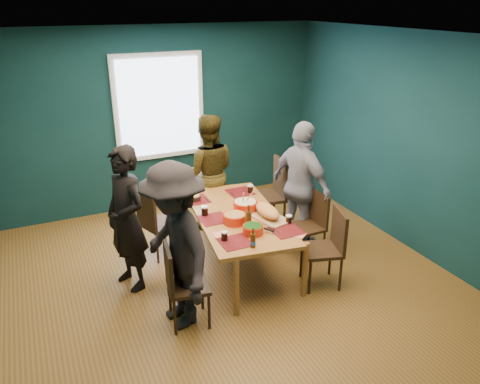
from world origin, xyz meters
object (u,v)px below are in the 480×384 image
(person_near_left, at_px, (175,247))
(chair_left_far, at_px, (154,220))
(bowl_salad, at_px, (235,218))
(cutting_board, at_px, (267,212))
(person_far_left, at_px, (127,219))
(chair_right_mid, at_px, (312,220))
(chair_right_near, at_px, (330,243))
(person_back, at_px, (208,172))
(dining_table, at_px, (238,219))
(bowl_dumpling, at_px, (245,206))
(person_right, at_px, (301,186))
(chair_left_near, at_px, (179,280))
(bowl_herbs, at_px, (253,229))
(chair_left_mid, at_px, (173,249))
(chair_right_far, at_px, (273,190))

(person_near_left, bearing_deg, chair_left_far, 167.97)
(bowl_salad, relative_size, cutting_board, 0.37)
(person_far_left, xyz_separation_m, cutting_board, (1.52, -0.38, -0.05))
(chair_right_mid, relative_size, chair_right_near, 0.92)
(person_back, relative_size, person_near_left, 0.96)
(person_near_left, bearing_deg, dining_table, 118.86)
(chair_right_mid, relative_size, cutting_board, 1.19)
(chair_left_far, xyz_separation_m, bowl_dumpling, (0.96, -0.61, 0.26))
(person_right, height_order, person_near_left, person_near_left)
(chair_left_near, distance_m, person_far_left, 0.99)
(chair_right_mid, bearing_deg, bowl_herbs, -161.04)
(dining_table, relative_size, bowl_salad, 7.58)
(chair_right_near, xyz_separation_m, cutting_board, (-0.51, 0.53, 0.25))
(chair_left_mid, bearing_deg, person_right, 22.47)
(chair_left_near, height_order, person_far_left, person_far_left)
(bowl_salad, relative_size, bowl_dumpling, 0.89)
(bowl_dumpling, bearing_deg, chair_right_near, -51.05)
(chair_right_mid, bearing_deg, chair_right_far, 94.77)
(person_back, bearing_deg, chair_left_mid, 74.79)
(chair_right_mid, xyz_separation_m, bowl_herbs, (-1.01, -0.38, 0.27))
(chair_right_near, distance_m, person_far_left, 2.24)
(chair_left_far, height_order, chair_left_mid, chair_left_far)
(chair_left_mid, bearing_deg, bowl_salad, 6.40)
(dining_table, distance_m, bowl_dumpling, 0.19)
(chair_right_far, relative_size, person_right, 0.61)
(chair_right_near, bearing_deg, chair_left_near, -164.32)
(chair_left_far, relative_size, chair_right_far, 0.85)
(chair_right_near, bearing_deg, cutting_board, 150.24)
(chair_right_mid, distance_m, person_near_left, 2.04)
(chair_left_mid, xyz_separation_m, chair_right_mid, (1.78, -0.03, 0.00))
(dining_table, height_order, chair_left_far, chair_left_far)
(chair_left_far, xyz_separation_m, person_back, (0.92, 0.52, 0.31))
(person_far_left, xyz_separation_m, bowl_herbs, (1.20, -0.66, -0.07))
(person_right, bearing_deg, dining_table, 88.47)
(chair_left_near, relative_size, person_near_left, 0.51)
(dining_table, relative_size, chair_left_near, 2.26)
(chair_right_mid, height_order, person_right, person_right)
(chair_left_far, bearing_deg, person_right, -34.70)
(chair_right_mid, height_order, bowl_herbs, chair_right_mid)
(dining_table, distance_m, chair_left_near, 1.22)
(chair_left_mid, xyz_separation_m, person_back, (0.91, 1.28, 0.33))
(chair_right_near, bearing_deg, chair_left_mid, 173.82)
(person_back, xyz_separation_m, bowl_salad, (-0.21, -1.37, -0.05))
(chair_left_far, relative_size, chair_right_mid, 1.04)
(chair_left_mid, bearing_deg, person_near_left, -89.44)
(chair_right_mid, relative_size, person_right, 0.50)
(bowl_herbs, height_order, cutting_board, cutting_board)
(chair_right_mid, bearing_deg, chair_left_mid, 177.41)
(bowl_salad, bearing_deg, chair_right_far, 42.84)
(chair_right_far, distance_m, person_right, 0.61)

